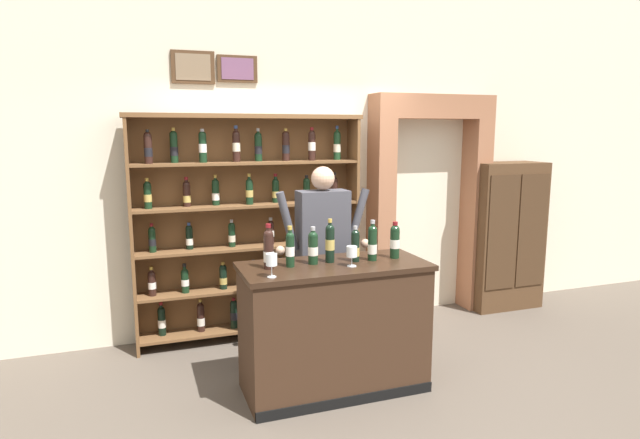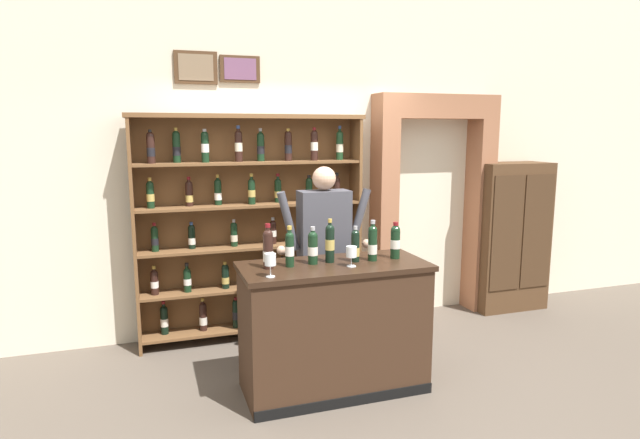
{
  "view_description": "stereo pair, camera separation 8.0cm",
  "coord_description": "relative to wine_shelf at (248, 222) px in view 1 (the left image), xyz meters",
  "views": [
    {
      "loc": [
        -1.4,
        -3.65,
        2.01
      ],
      "look_at": [
        -0.08,
        0.11,
        1.34
      ],
      "focal_mm": 29.72,
      "sensor_mm": 36.0,
      "label": 1
    },
    {
      "loc": [
        -1.33,
        -3.68,
        2.01
      ],
      "look_at": [
        -0.08,
        0.11,
        1.34
      ],
      "focal_mm": 29.72,
      "sensor_mm": 36.0,
      "label": 2
    }
  ],
  "objects": [
    {
      "name": "tasting_bottle_brunello",
      "position": [
        0.05,
        -1.26,
        0.01
      ],
      "size": [
        0.07,
        0.07,
        0.31
      ],
      "color": "black",
      "rests_on": "tasting_counter"
    },
    {
      "name": "tasting_bottle_super_tuscan",
      "position": [
        0.24,
        -1.23,
        -0.0
      ],
      "size": [
        0.08,
        0.08,
        0.29
      ],
      "color": "black",
      "rests_on": "tasting_counter"
    },
    {
      "name": "wine_glass_left",
      "position": [
        -0.15,
        -1.49,
        -0.02
      ],
      "size": [
        0.08,
        0.08,
        0.17
      ],
      "color": "silver",
      "rests_on": "tasting_counter"
    },
    {
      "name": "tasting_bottle_grappa",
      "position": [
        -0.12,
        -1.26,
        0.01
      ],
      "size": [
        0.08,
        0.08,
        0.33
      ],
      "color": "black",
      "rests_on": "tasting_counter"
    },
    {
      "name": "tasting_bottle_vin_santo",
      "position": [
        0.71,
        -1.28,
        0.01
      ],
      "size": [
        0.07,
        0.07,
        0.32
      ],
      "color": "black",
      "rests_on": "tasting_counter"
    },
    {
      "name": "tasting_bottle_rosso",
      "position": [
        0.91,
        -1.27,
        0.01
      ],
      "size": [
        0.08,
        0.08,
        0.29
      ],
      "color": "black",
      "rests_on": "tasting_counter"
    },
    {
      "name": "archway_doorway",
      "position": [
        2.0,
        0.12,
        0.17
      ],
      "size": [
        1.37,
        0.45,
        2.38
      ],
      "color": "#9E6647",
      "rests_on": "ground"
    },
    {
      "name": "wine_shelf",
      "position": [
        0.0,
        0.0,
        0.0
      ],
      "size": [
        2.2,
        0.31,
        2.16
      ],
      "color": "brown",
      "rests_on": "ground"
    },
    {
      "name": "wine_glass_right",
      "position": [
        0.48,
        -1.4,
        -0.03
      ],
      "size": [
        0.08,
        0.08,
        0.15
      ],
      "color": "silver",
      "rests_on": "tasting_counter"
    },
    {
      "name": "tasting_counter",
      "position": [
        0.39,
        -1.29,
        -0.64
      ],
      "size": [
        1.44,
        0.64,
        1.01
      ],
      "color": "#382316",
      "rests_on": "ground"
    },
    {
      "name": "shopkeeper",
      "position": [
        0.51,
        -0.69,
        -0.08
      ],
      "size": [
        0.87,
        0.22,
        1.71
      ],
      "color": "#2D3347",
      "rests_on": "ground"
    },
    {
      "name": "back_wall",
      "position": [
        0.39,
        0.26,
        0.64
      ],
      "size": [
        12.0,
        0.19,
        3.58
      ],
      "color": "beige",
      "rests_on": "ground"
    },
    {
      "name": "tasting_bottle_riserva",
      "position": [
        0.38,
        -1.22,
        0.02
      ],
      "size": [
        0.07,
        0.07,
        0.34
      ],
      "color": "black",
      "rests_on": "tasting_counter"
    },
    {
      "name": "side_cabinet",
      "position": [
        2.94,
        -0.06,
        -0.31
      ],
      "size": [
        0.83,
        0.45,
        1.66
      ],
      "color": "#4C331E",
      "rests_on": "ground"
    },
    {
      "name": "ground_plane",
      "position": [
        0.39,
        -1.29,
        -1.16
      ],
      "size": [
        14.0,
        14.0,
        0.02
      ],
      "primitive_type": "cube",
      "color": "brown"
    },
    {
      "name": "tasting_bottle_prosecco",
      "position": [
        0.57,
        -1.27,
        -0.01
      ],
      "size": [
        0.07,
        0.07,
        0.28
      ],
      "color": "black",
      "rests_on": "tasting_counter"
    }
  ]
}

